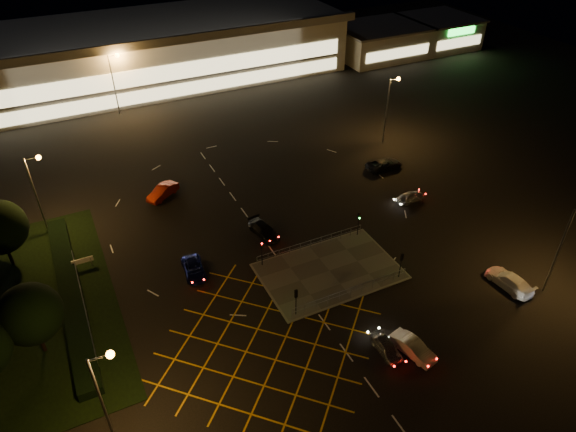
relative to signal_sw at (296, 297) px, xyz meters
name	(u,v)px	position (x,y,z in m)	size (l,w,h in m)	color
ground	(304,266)	(4.00, 5.99, -2.37)	(180.00, 180.00, 0.00)	black
pedestrian_island	(329,271)	(6.00, 3.99, -2.31)	(14.00, 9.00, 0.12)	#4C4944
grass_verge	(17,313)	(-24.00, 11.99, -2.33)	(18.00, 30.00, 0.08)	black
hedge	(71,293)	(-19.00, 11.99, -1.87)	(2.00, 26.00, 1.00)	black
supermarket	(153,50)	(4.00, 67.95, 2.95)	(72.00, 26.50, 10.50)	beige
retail_unit_a	(379,41)	(50.00, 59.97, 0.85)	(18.80, 14.80, 6.35)	beige
retail_unit_b	(438,31)	(66.00, 59.95, 0.85)	(14.80, 14.80, 6.35)	beige
streetlight_sw	(105,390)	(-17.56, -6.01, 4.20)	(1.78, 0.56, 10.03)	slate
streetlight_se	(566,238)	(24.44, -8.01, 4.20)	(1.78, 0.56, 10.03)	slate
streetlight_nw	(37,185)	(-19.56, 23.99, 4.20)	(1.78, 0.56, 10.03)	slate
streetlight_ne	(390,101)	(28.44, 25.99, 4.20)	(1.78, 0.56, 10.03)	slate
streetlight_far_left	(115,76)	(-5.56, 53.99, 4.20)	(1.78, 0.56, 10.03)	slate
streetlight_far_right	(325,40)	(34.44, 55.99, 4.20)	(1.78, 0.56, 10.03)	slate
signal_sw	(296,297)	(0.00, 0.00, 0.00)	(0.28, 0.30, 3.15)	black
signal_se	(401,260)	(12.00, 0.00, 0.00)	(0.28, 0.30, 3.15)	black
signal_nw	(262,248)	(0.00, 7.99, 0.00)	(0.28, 0.30, 3.15)	black
signal_ne	(359,219)	(12.00, 7.99, 0.00)	(0.28, 0.30, 3.15)	black
tree_e	(30,314)	(-22.00, 5.99, 2.28)	(5.40, 5.40, 7.35)	black
car_near_silver	(386,347)	(5.19, -7.43, -1.73)	(1.51, 3.75, 1.28)	#B9BBC1
car_queue_white	(413,348)	(7.19, -8.60, -1.65)	(1.52, 4.36, 1.44)	silver
car_left_blue	(194,269)	(-6.92, 10.02, -1.75)	(2.05, 4.46, 1.24)	#0D1452
car_far_dkgrey	(264,230)	(2.36, 12.87, -1.69)	(1.91, 4.70, 1.36)	black
car_right_silver	(410,197)	(21.77, 11.12, -1.71)	(1.56, 3.88, 1.32)	silver
car_circ_red	(163,192)	(-6.02, 25.87, -1.60)	(1.62, 4.66, 1.53)	maroon
car_east_grey	(384,164)	(23.48, 19.28, -1.64)	(2.40, 5.20, 1.44)	black
car_approach_white	(509,281)	(21.27, -5.98, -1.61)	(2.11, 5.19, 1.51)	silver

